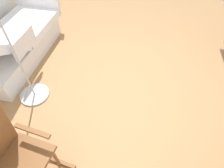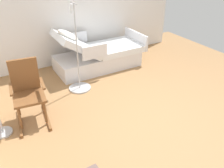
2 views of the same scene
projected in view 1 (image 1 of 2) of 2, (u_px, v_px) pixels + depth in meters
The scene contains 4 objects.
ground_plane at pixel (132, 79), 3.18m from camera, with size 6.95×6.95×0.00m, color #9E7247.
hospital_bed at pixel (14, 44), 3.33m from camera, with size 1.05×2.06×1.09m.
rocking_chair at pixel (15, 157), 1.81m from camera, with size 0.81×0.56×1.05m.
iv_pole at pixel (29, 84), 2.77m from camera, with size 0.44×0.44×1.69m.
Camera 1 is at (-0.13, 2.21, 2.32)m, focal length 30.26 mm.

